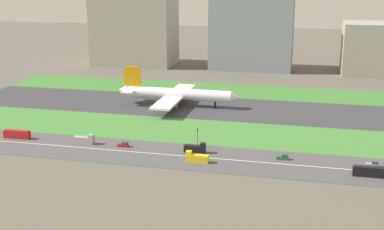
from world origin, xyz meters
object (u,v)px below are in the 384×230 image
(fuel_tank_west, at_px, (232,49))
(car_2, at_px, (373,164))
(truck_0, at_px, (85,140))
(traffic_light, at_px, (197,136))
(truck_1, at_px, (196,148))
(office_tower, at_px, (377,49))
(car_0, at_px, (283,157))
(airliner, at_px, (175,94))
(bus_1, at_px, (370,172))
(terminal_building, at_px, (135,28))
(bus_0, at_px, (17,134))
(car_3, at_px, (124,145))
(hangar_building, at_px, (252,30))
(truck_2, at_px, (197,158))

(fuel_tank_west, bearing_deg, car_2, -69.02)
(truck_0, height_order, traffic_light, traffic_light)
(traffic_light, bearing_deg, fuel_tank_west, 95.28)
(truck_0, bearing_deg, traffic_light, 9.97)
(truck_1, bearing_deg, office_tower, 65.07)
(car_0, bearing_deg, airliner, 131.45)
(bus_1, xyz_separation_m, terminal_building, (-151.90, 192.00, 25.29))
(airliner, relative_size, bus_0, 5.60)
(car_3, bearing_deg, fuel_tank_west, 87.87)
(bus_1, bearing_deg, bus_0, -4.06)
(airliner, bearing_deg, office_tower, 45.76)
(car_2, relative_size, bus_1, 0.38)
(truck_0, relative_size, terminal_building, 0.14)
(bus_1, distance_m, truck_1, 64.48)
(bus_0, distance_m, office_tower, 244.09)
(airliner, xyz_separation_m, fuel_tank_west, (5.12, 159.00, 0.82))
(car_0, height_order, traffic_light, traffic_light)
(bus_1, distance_m, office_tower, 193.76)
(car_3, distance_m, bus_1, 93.96)
(hangar_building, bearing_deg, traffic_light, -90.15)
(airliner, height_order, bus_1, airliner)
(hangar_building, bearing_deg, fuel_tank_west, 114.70)
(car_0, distance_m, terminal_building, 220.58)
(car_3, relative_size, bus_0, 0.38)
(airliner, distance_m, car_3, 68.29)
(airliner, bearing_deg, fuel_tank_west, 88.16)
(truck_2, bearing_deg, bus_0, -7.13)
(truck_2, bearing_deg, airliner, -69.57)
(car_2, height_order, bus_0, bus_0)
(fuel_tank_west, bearing_deg, car_0, -76.40)
(airliner, distance_m, truck_2, 83.36)
(truck_1, bearing_deg, traffic_light, 97.43)
(car_0, xyz_separation_m, bus_0, (-110.95, -0.00, 0.90))
(truck_2, xyz_separation_m, terminal_building, (-90.84, 192.00, 25.44))
(airliner, bearing_deg, truck_0, -106.47)
(bus_0, xyz_separation_m, office_tower, (161.91, 182.00, 15.59))
(bus_1, height_order, traffic_light, traffic_light)
(airliner, height_order, truck_1, airliner)
(car_0, xyz_separation_m, traffic_light, (-34.68, 7.99, 3.37))
(truck_1, relative_size, office_tower, 0.18)
(car_3, xyz_separation_m, office_tower, (114.33, 182.00, 16.49))
(truck_0, bearing_deg, car_3, 0.00)
(airliner, bearing_deg, bus_0, -126.81)
(bus_1, height_order, fuel_tank_west, fuel_tank_west)
(truck_2, distance_m, truck_1, 10.34)
(bus_0, xyz_separation_m, terminal_building, (-10.90, 182.00, 25.29))
(bus_0, relative_size, terminal_building, 0.19)
(office_tower, bearing_deg, hangar_building, 180.00)
(car_2, bearing_deg, terminal_building, 130.23)
(car_2, xyz_separation_m, bus_1, (-2.05, -10.00, 0.90))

